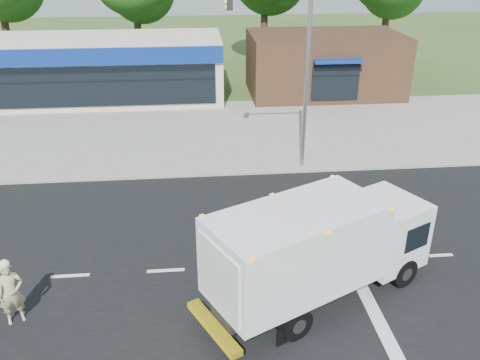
{
  "coord_description": "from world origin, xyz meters",
  "views": [
    {
      "loc": [
        -1.9,
        -13.61,
        9.65
      ],
      "look_at": [
        -0.32,
        2.99,
        1.7
      ],
      "focal_mm": 38.0,
      "sensor_mm": 36.0,
      "label": 1
    }
  ],
  "objects": [
    {
      "name": "parking_apron",
      "position": [
        0.0,
        14.0,
        0.01
      ],
      "size": [
        60.0,
        9.0,
        0.02
      ],
      "primitive_type": "cube",
      "color": "gray",
      "rests_on": "ground"
    },
    {
      "name": "emergency_worker",
      "position": [
        -7.03,
        -1.97,
        0.99
      ],
      "size": [
        0.83,
        0.71,
        2.02
      ],
      "rotation": [
        0.0,
        0.0,
        0.45
      ],
      "color": "tan",
      "rests_on": "ground"
    },
    {
      "name": "road_asphalt",
      "position": [
        0.0,
        0.0,
        0.0
      ],
      "size": [
        60.0,
        14.0,
        0.02
      ],
      "primitive_type": "cube",
      "color": "black",
      "rests_on": "ground"
    },
    {
      "name": "traffic_signal_pole",
      "position": [
        2.35,
        7.6,
        4.92
      ],
      "size": [
        3.51,
        0.25,
        8.0
      ],
      "color": "gray",
      "rests_on": "ground"
    },
    {
      "name": "ground",
      "position": [
        0.0,
        0.0,
        0.0
      ],
      "size": [
        120.0,
        120.0,
        0.0
      ],
      "primitive_type": "plane",
      "color": "#385123",
      "rests_on": "ground"
    },
    {
      "name": "lane_markings",
      "position": [
        1.35,
        -1.35,
        0.02
      ],
      "size": [
        55.2,
        7.0,
        0.01
      ],
      "color": "silver",
      "rests_on": "road_asphalt"
    },
    {
      "name": "sidewalk",
      "position": [
        0.0,
        8.2,
        0.06
      ],
      "size": [
        60.0,
        2.4,
        0.12
      ],
      "primitive_type": "cube",
      "color": "gray",
      "rests_on": "ground"
    },
    {
      "name": "ems_box_truck",
      "position": [
        1.43,
        -1.82,
        1.84
      ],
      "size": [
        7.44,
        5.25,
        3.2
      ],
      "rotation": [
        0.0,
        0.0,
        0.47
      ],
      "color": "black",
      "rests_on": "ground"
    },
    {
      "name": "retail_strip_mall",
      "position": [
        -9.0,
        19.93,
        2.01
      ],
      "size": [
        18.0,
        6.2,
        4.0
      ],
      "color": "#BFB99F",
      "rests_on": "ground"
    },
    {
      "name": "brown_storefront",
      "position": [
        7.0,
        19.98,
        2.0
      ],
      "size": [
        10.0,
        6.7,
        4.0
      ],
      "color": "#382316",
      "rests_on": "ground"
    }
  ]
}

